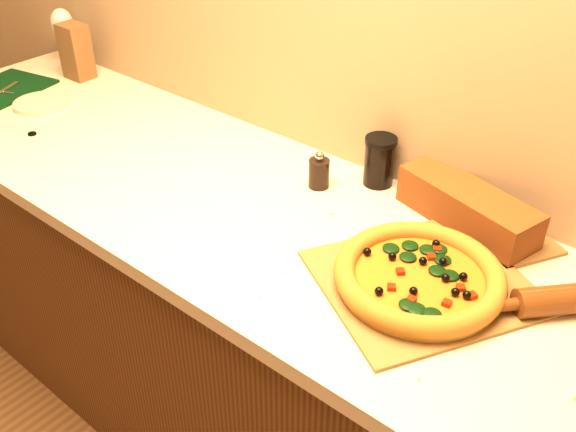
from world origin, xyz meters
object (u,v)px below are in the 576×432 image
object	(u,v)px
pizza	(419,277)
wine_glass	(62,25)
pepper_grinder	(319,172)
pizza_peel	(429,280)
dark_jar	(379,161)
side_plate	(41,104)

from	to	relation	value
pizza	wine_glass	distance (m)	1.65
pepper_grinder	wine_glass	world-z (taller)	wine_glass
pepper_grinder	pizza_peel	bearing A→B (deg)	-20.57
pizza_peel	pizza	size ratio (longest dim) A/B	1.70
pizza	dark_jar	size ratio (longest dim) A/B	2.66
pizza_peel	pizza	xyz separation A→B (m)	(-0.01, -0.03, 0.03)
dark_jar	side_plate	size ratio (longest dim) A/B	0.76
wine_glass	pizza_peel	bearing A→B (deg)	-8.83
pizza	wine_glass	xyz separation A→B (m)	(-1.62, 0.29, 0.11)
wine_glass	side_plate	bearing A→B (deg)	-47.92
dark_jar	side_plate	distance (m)	1.12
pepper_grinder	dark_jar	bearing A→B (deg)	45.58
pizza	dark_jar	xyz separation A→B (m)	(-0.29, 0.30, 0.03)
pepper_grinder	side_plate	bearing A→B (deg)	-169.68
pepper_grinder	side_plate	size ratio (longest dim) A/B	0.59
wine_glass	side_plate	distance (m)	0.40
pizza	side_plate	distance (m)	1.37
pizza_peel	dark_jar	distance (m)	0.40
wine_glass	side_plate	world-z (taller)	wine_glass
wine_glass	dark_jar	distance (m)	1.33
dark_jar	pepper_grinder	bearing A→B (deg)	-134.42
pepper_grinder	wine_glass	bearing A→B (deg)	175.27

